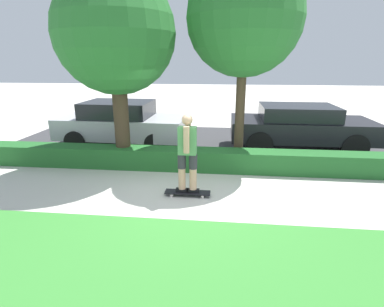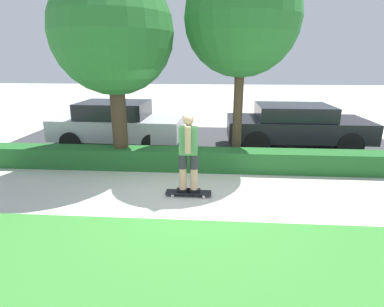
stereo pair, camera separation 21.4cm
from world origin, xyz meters
The scene contains 9 objects.
ground_plane centered at (0.00, 0.00, 0.00)m, with size 60.00×60.00×0.00m, color beige.
street_asphalt centered at (0.00, 4.20, 0.00)m, with size 13.04×5.00×0.01m.
hedge_row centered at (0.00, 1.60, 0.27)m, with size 13.04×0.60×0.53m.
skateboard centered at (-0.05, 0.02, 0.07)m, with size 0.94×0.24×0.08m.
skater_person centered at (-0.05, 0.02, 0.95)m, with size 0.49×0.42×1.63m.
tree_near centered at (-1.97, 1.73, 3.28)m, with size 2.89×2.89×4.76m.
tree_mid centered at (1.07, 2.16, 3.65)m, with size 2.78×2.78×5.06m.
parked_car_front centered at (-2.62, 3.60, 0.76)m, with size 4.07×1.92×1.45m.
parked_car_middle centered at (2.99, 3.68, 0.77)m, with size 4.23×1.93×1.40m.
Camera 2 is at (0.42, -5.66, 2.70)m, focal length 28.00 mm.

